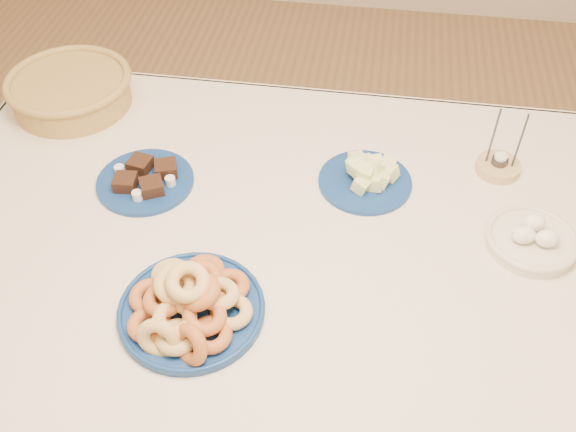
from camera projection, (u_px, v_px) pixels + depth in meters
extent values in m
plane|color=olive|center=(291.00, 399.00, 1.95)|extent=(5.00, 5.00, 0.00)
cylinder|color=brown|center=(93.00, 200.00, 2.05)|extent=(0.06, 0.06, 0.72)
cylinder|color=brown|center=(545.00, 250.00, 1.90)|extent=(0.06, 0.06, 0.72)
cube|color=silver|center=(291.00, 235.00, 1.42)|extent=(1.70, 1.10, 0.02)
cube|color=silver|center=(319.00, 130.00, 1.90)|extent=(1.70, 0.01, 0.28)
cylinder|color=navy|center=(192.00, 311.00, 1.26)|extent=(0.34, 0.34, 0.01)
torus|color=navy|center=(191.00, 308.00, 1.25)|extent=(0.35, 0.35, 0.01)
torus|color=tan|center=(231.00, 312.00, 1.23)|extent=(0.11, 0.11, 0.03)
torus|color=#9C4E23|center=(229.00, 286.00, 1.27)|extent=(0.12, 0.12, 0.03)
torus|color=#9C4E23|center=(204.00, 271.00, 1.30)|extent=(0.10, 0.10, 0.03)
torus|color=tan|center=(172.00, 275.00, 1.29)|extent=(0.11, 0.11, 0.03)
torus|color=#9C4E23|center=(150.00, 297.00, 1.26)|extent=(0.10, 0.10, 0.03)
torus|color=#9C4E23|center=(149.00, 324.00, 1.21)|extent=(0.11, 0.11, 0.03)
torus|color=tan|center=(177.00, 337.00, 1.19)|extent=(0.10, 0.10, 0.03)
torus|color=#9C4E23|center=(210.00, 335.00, 1.19)|extent=(0.10, 0.10, 0.03)
torus|color=tan|center=(218.00, 294.00, 1.23)|extent=(0.11, 0.11, 0.04)
torus|color=#9C4E23|center=(201.00, 278.00, 1.26)|extent=(0.12, 0.12, 0.04)
torus|color=tan|center=(175.00, 279.00, 1.26)|extent=(0.10, 0.10, 0.03)
torus|color=#9C4E23|center=(164.00, 299.00, 1.22)|extent=(0.11, 0.11, 0.03)
torus|color=tan|center=(175.00, 319.00, 1.19)|extent=(0.12, 0.12, 0.03)
torus|color=#9C4E23|center=(205.00, 315.00, 1.19)|extent=(0.12, 0.12, 0.05)
torus|color=#9C4E23|center=(200.00, 292.00, 1.20)|extent=(0.10, 0.10, 0.06)
torus|color=tan|center=(176.00, 284.00, 1.21)|extent=(0.12, 0.12, 0.06)
torus|color=tan|center=(188.00, 282.00, 1.19)|extent=(0.11, 0.12, 0.05)
torus|color=tan|center=(158.00, 338.00, 1.17)|extent=(0.09, 0.05, 0.09)
torus|color=#9C4E23|center=(190.00, 345.00, 1.17)|extent=(0.10, 0.10, 0.09)
cylinder|color=navy|center=(365.00, 182.00, 1.52)|extent=(0.28, 0.28, 0.01)
cube|color=#D1E28E|center=(357.00, 160.00, 1.50)|extent=(0.05, 0.05, 0.04)
cube|color=#D1E28E|center=(364.00, 171.00, 1.48)|extent=(0.05, 0.05, 0.05)
cube|color=#D1E28E|center=(375.00, 164.00, 1.49)|extent=(0.05, 0.05, 0.04)
cube|color=#D1E28E|center=(374.00, 167.00, 1.49)|extent=(0.05, 0.05, 0.04)
cube|color=#D1E28E|center=(367.00, 163.00, 1.50)|extent=(0.05, 0.06, 0.05)
cube|color=#D1E28E|center=(387.00, 166.00, 1.53)|extent=(0.05, 0.04, 0.04)
cube|color=#D1E28E|center=(375.00, 182.00, 1.49)|extent=(0.05, 0.04, 0.04)
cube|color=#D1E28E|center=(356.00, 164.00, 1.49)|extent=(0.05, 0.05, 0.04)
cube|color=#D1E28E|center=(389.00, 173.00, 1.51)|extent=(0.05, 0.05, 0.05)
cube|color=#D1E28E|center=(361.00, 185.00, 1.48)|extent=(0.05, 0.05, 0.04)
cube|color=#D1E28E|center=(366.00, 169.00, 1.48)|extent=(0.05, 0.05, 0.03)
cube|color=#D1E28E|center=(357.00, 167.00, 1.49)|extent=(0.05, 0.05, 0.04)
cube|color=#D1E28E|center=(380.00, 179.00, 1.50)|extent=(0.04, 0.04, 0.05)
cylinder|color=navy|center=(145.00, 182.00, 1.52)|extent=(0.25, 0.25, 0.01)
cube|color=black|center=(125.00, 182.00, 1.49)|extent=(0.05, 0.05, 0.03)
cube|color=black|center=(152.00, 187.00, 1.48)|extent=(0.07, 0.07, 0.03)
cube|color=black|center=(140.00, 164.00, 1.54)|extent=(0.06, 0.06, 0.03)
cube|color=black|center=(166.00, 169.00, 1.52)|extent=(0.06, 0.06, 0.03)
cylinder|color=white|center=(120.00, 170.00, 1.53)|extent=(0.03, 0.03, 0.02)
cylinder|color=white|center=(137.00, 195.00, 1.47)|extent=(0.03, 0.03, 0.02)
cylinder|color=white|center=(170.00, 181.00, 1.50)|extent=(0.03, 0.03, 0.02)
cylinder|color=olive|center=(71.00, 92.00, 1.72)|extent=(0.38, 0.38, 0.08)
torus|color=olive|center=(68.00, 80.00, 1.70)|extent=(0.41, 0.41, 0.02)
cylinder|color=tan|center=(498.00, 167.00, 1.55)|extent=(0.12, 0.12, 0.02)
cylinder|color=#3D3D42|center=(500.00, 161.00, 1.53)|extent=(0.04, 0.04, 0.02)
cylinder|color=white|center=(501.00, 157.00, 1.53)|extent=(0.04, 0.04, 0.01)
cylinder|color=#3D3D42|center=(493.00, 136.00, 1.49)|extent=(0.01, 0.01, 0.15)
cylinder|color=#3D3D42|center=(520.00, 141.00, 1.48)|extent=(0.01, 0.01, 0.15)
cylinder|color=beige|center=(530.00, 242.00, 1.38)|extent=(0.22, 0.22, 0.02)
torus|color=beige|center=(532.00, 238.00, 1.37)|extent=(0.22, 0.22, 0.01)
ellipsoid|color=white|center=(524.00, 235.00, 1.35)|extent=(0.06, 0.05, 0.04)
ellipsoid|color=white|center=(547.00, 238.00, 1.34)|extent=(0.06, 0.05, 0.04)
ellipsoid|color=white|center=(534.00, 222.00, 1.37)|extent=(0.06, 0.05, 0.04)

